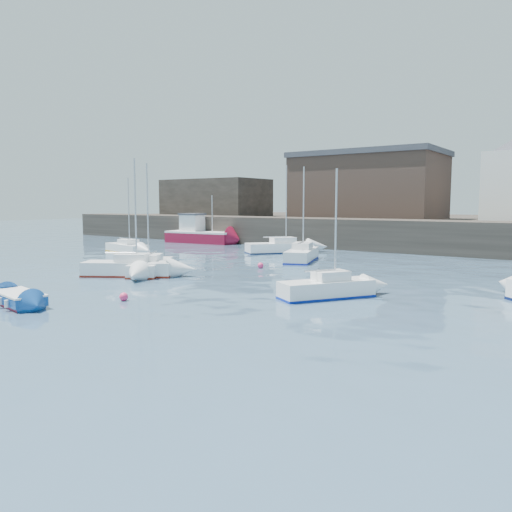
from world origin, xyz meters
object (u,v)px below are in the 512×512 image
Objects in this scene: sailboat_c at (327,288)px; sailboat_f at (302,254)px; buoy_mid at (295,293)px; sailboat_b at (151,266)px; buoy_near at (124,301)px; blue_dinghy at (19,298)px; sailboat_h at (280,247)px; fishing_boat at (199,234)px; buoy_far at (261,268)px; sailboat_a at (129,268)px; sailboat_e at (127,248)px.

sailboat_c is 0.84× the size of sailboat_f.
sailboat_f is 14.24m from buoy_mid.
sailboat_b is 9.26m from buoy_near.
blue_dinghy is 0.43× the size of sailboat_h.
buoy_near is (6.08, -23.46, -0.52)m from sailboat_h.
sailboat_h reaches higher than fishing_boat.
fishing_boat is 33.36m from buoy_mid.
sailboat_c is at bearing -39.01° from buoy_far.
buoy_near is at bearing 49.83° from blue_dinghy.
sailboat_h reaches higher than sailboat_f.
sailboat_h is at bearing 115.13° from buoy_far.
sailboat_f reaches higher than fishing_boat.
buoy_far is (-0.18, -5.54, -0.53)m from sailboat_f.
buoy_mid is at bearing -45.05° from buoy_far.
fishing_boat is (-17.05, 31.43, 0.71)m from blue_dinghy.
sailboat_f is at bearing 70.14° from sailboat_a.
blue_dinghy is 8.21× the size of buoy_far.
sailboat_e reaches higher than blue_dinghy.
sailboat_b reaches higher than buoy_near.
sailboat_f is (4.60, 11.84, 0.06)m from sailboat_b.
sailboat_c is at bearing -4.05° from sailboat_b.
sailboat_c is 0.78× the size of sailboat_h.
buoy_near is (6.09, -5.55, -0.52)m from sailboat_a.
buoy_far is at bearing 54.99° from sailboat_b.
sailboat_h is (0.01, 17.91, 0.01)m from sailboat_a.
fishing_boat reaches higher than buoy_near.
sailboat_e reaches higher than buoy_near.
buoy_far is at bearing -7.09° from sailboat_e.
fishing_boat reaches higher than buoy_mid.
sailboat_e is at bearing 172.91° from buoy_far.
sailboat_c is at bearing -7.90° from buoy_mid.
sailboat_h reaches higher than sailboat_c.
buoy_mid is at bearing -61.57° from sailboat_f.
buoy_far is (-8.94, 7.24, -0.48)m from sailboat_c.
buoy_near is at bearing -86.32° from sailboat_f.
blue_dinghy is 22.59m from sailboat_f.
buoy_near is at bearing -140.38° from sailboat_c.
sailboat_e is (-12.16, 8.36, -0.01)m from sailboat_b.
sailboat_e is at bearing -146.37° from sailboat_h.
sailboat_b reaches higher than buoy_mid.
sailboat_a reaches higher than buoy_mid.
fishing_boat is at bearing 118.48° from blue_dinghy.
sailboat_f is 6.58m from sailboat_h.
blue_dinghy is 4.59m from buoy_near.
sailboat_b is at bearing -111.21° from sailboat_f.
blue_dinghy is 0.56× the size of sailboat_c.
fishing_boat is 1.06× the size of sailboat_h.
fishing_boat is 23.57m from buoy_far.
sailboat_h reaches higher than sailboat_a.
sailboat_b reaches higher than sailboat_e.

